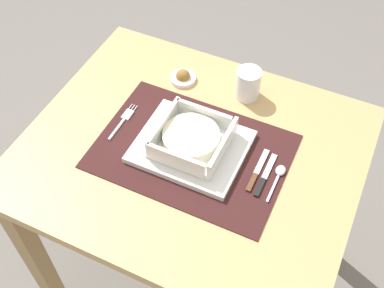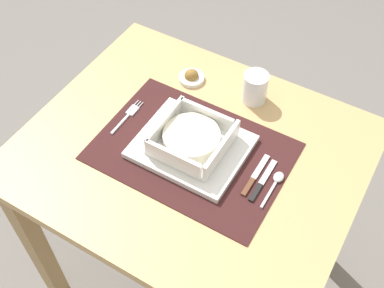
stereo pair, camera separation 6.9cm
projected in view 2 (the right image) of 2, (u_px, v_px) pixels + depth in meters
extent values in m
plane|color=slate|center=(192.00, 271.00, 1.77)|extent=(6.00, 6.00, 0.00)
cube|color=tan|center=(191.00, 153.00, 1.23)|extent=(0.83, 0.70, 0.03)
cube|color=#A48252|center=(36.00, 245.00, 1.46)|extent=(0.05, 0.05, 0.69)
cube|color=#A48252|center=(147.00, 118.00, 1.79)|extent=(0.05, 0.05, 0.69)
cube|color=#A48252|center=(338.00, 204.00, 1.55)|extent=(0.05, 0.05, 0.69)
cube|color=#381919|center=(192.00, 151.00, 1.21)|extent=(0.47, 0.33, 0.00)
cube|color=white|center=(191.00, 148.00, 1.21)|extent=(0.27, 0.22, 0.02)
cube|color=white|center=(192.00, 145.00, 1.20)|extent=(0.17, 0.17, 0.01)
cube|color=white|center=(164.00, 125.00, 1.20)|extent=(0.01, 0.17, 0.05)
cube|color=white|center=(221.00, 150.00, 1.15)|extent=(0.01, 0.17, 0.05)
cube|color=white|center=(175.00, 160.00, 1.13)|extent=(0.15, 0.01, 0.05)
cube|color=white|center=(208.00, 116.00, 1.22)|extent=(0.15, 0.01, 0.05)
cylinder|color=beige|center=(192.00, 140.00, 1.18)|extent=(0.14, 0.14, 0.03)
cube|color=silver|center=(120.00, 124.00, 1.26)|extent=(0.01, 0.08, 0.00)
cube|color=silver|center=(133.00, 110.00, 1.29)|extent=(0.02, 0.04, 0.00)
cylinder|color=silver|center=(136.00, 103.00, 1.31)|extent=(0.00, 0.02, 0.00)
cylinder|color=silver|center=(138.00, 104.00, 1.31)|extent=(0.00, 0.02, 0.00)
cylinder|color=silver|center=(141.00, 105.00, 1.31)|extent=(0.00, 0.02, 0.00)
cube|color=silver|center=(268.00, 195.00, 1.13)|extent=(0.01, 0.08, 0.00)
ellipsoid|color=silver|center=(279.00, 177.00, 1.15)|extent=(0.02, 0.03, 0.01)
cube|color=black|center=(256.00, 192.00, 1.13)|extent=(0.01, 0.05, 0.01)
cube|color=silver|center=(268.00, 172.00, 1.17)|extent=(0.01, 0.08, 0.00)
cube|color=#59331E|center=(248.00, 187.00, 1.14)|extent=(0.01, 0.05, 0.01)
cube|color=silver|center=(260.00, 167.00, 1.18)|extent=(0.01, 0.08, 0.00)
cylinder|color=white|center=(255.00, 88.00, 1.29)|extent=(0.07, 0.07, 0.09)
cylinder|color=gold|center=(254.00, 92.00, 1.31)|extent=(0.06, 0.06, 0.05)
cylinder|color=white|center=(192.00, 78.00, 1.37)|extent=(0.07, 0.07, 0.01)
sphere|color=olive|center=(192.00, 76.00, 1.36)|extent=(0.04, 0.04, 0.04)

